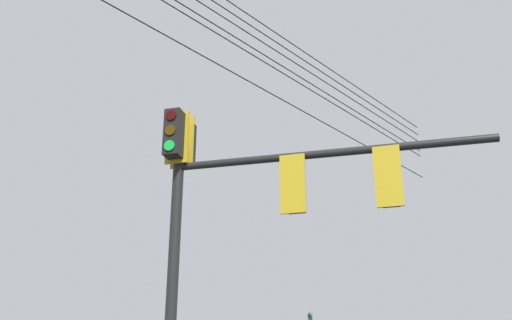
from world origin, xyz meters
The scene contains 2 objects.
signal_mast_assembly centered at (-0.54, 0.54, 4.74)m, with size 5.71×1.47×6.61m.
overhead_wire_span centered at (0.13, -0.32, 9.14)m, with size 11.25×14.50×2.40m.
Camera 1 is at (-1.68, 9.75, 2.11)m, focal length 38.67 mm.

